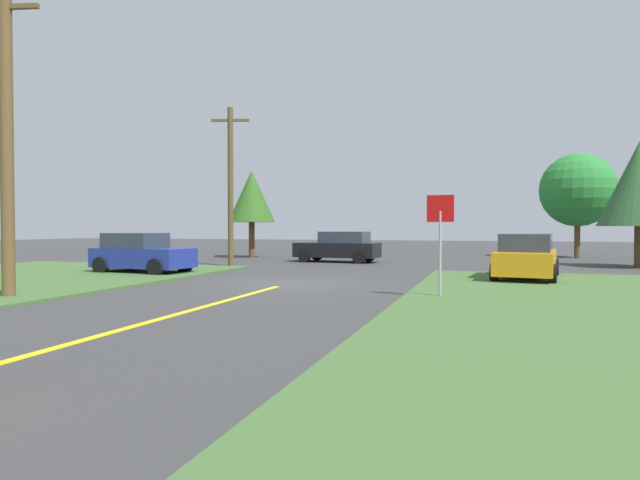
% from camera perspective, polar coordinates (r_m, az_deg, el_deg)
% --- Properties ---
extents(ground_plane, '(120.00, 120.00, 0.00)m').
position_cam_1_polar(ground_plane, '(17.90, -3.33, -4.58)').
color(ground_plane, '#3A3A3A').
extents(lane_stripe_center, '(0.20, 14.00, 0.01)m').
position_cam_1_polar(lane_stripe_center, '(10.86, -18.65, -8.47)').
color(lane_stripe_center, yellow).
rests_on(lane_stripe_center, ground).
extents(stop_sign, '(0.69, 0.08, 2.67)m').
position_cam_1_polar(stop_sign, '(14.31, 12.47, 1.36)').
color(stop_sign, '#9EA0A8').
rests_on(stop_sign, ground).
extents(car_approaching_junction, '(4.54, 2.25, 1.62)m').
position_cam_1_polar(car_approaching_junction, '(28.89, 2.00, -0.72)').
color(car_approaching_junction, black).
rests_on(car_approaching_junction, ground).
extents(parked_car_near_building, '(4.08, 2.29, 1.62)m').
position_cam_1_polar(parked_car_near_building, '(22.79, -18.22, -1.35)').
color(parked_car_near_building, navy).
rests_on(parked_car_near_building, ground).
extents(car_on_crossroad, '(2.48, 4.68, 1.62)m').
position_cam_1_polar(car_on_crossroad, '(20.38, 20.79, -1.67)').
color(car_on_crossroad, orange).
rests_on(car_on_crossroad, ground).
extents(utility_pole_near, '(1.78, 0.50, 8.11)m').
position_cam_1_polar(utility_pole_near, '(16.31, -29.95, 9.31)').
color(utility_pole_near, brown).
rests_on(utility_pole_near, ground).
extents(utility_pole_mid, '(1.77, 0.60, 7.51)m').
position_cam_1_polar(utility_pole_mid, '(26.27, -9.35, 5.81)').
color(utility_pole_mid, brown).
rests_on(utility_pole_mid, ground).
extents(oak_tree_left, '(4.37, 4.37, 6.27)m').
position_cam_1_polar(oak_tree_left, '(36.14, 25.36, 4.74)').
color(oak_tree_left, brown).
rests_on(oak_tree_left, ground).
extents(pine_tree_center, '(2.85, 2.85, 5.30)m').
position_cam_1_polar(pine_tree_center, '(33.45, -7.17, 4.52)').
color(pine_tree_center, brown).
rests_on(pine_tree_center, ground).
extents(oak_tree_right, '(3.56, 3.56, 5.81)m').
position_cam_1_polar(oak_tree_right, '(28.94, 30.44, 5.11)').
color(oak_tree_right, brown).
rests_on(oak_tree_right, ground).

